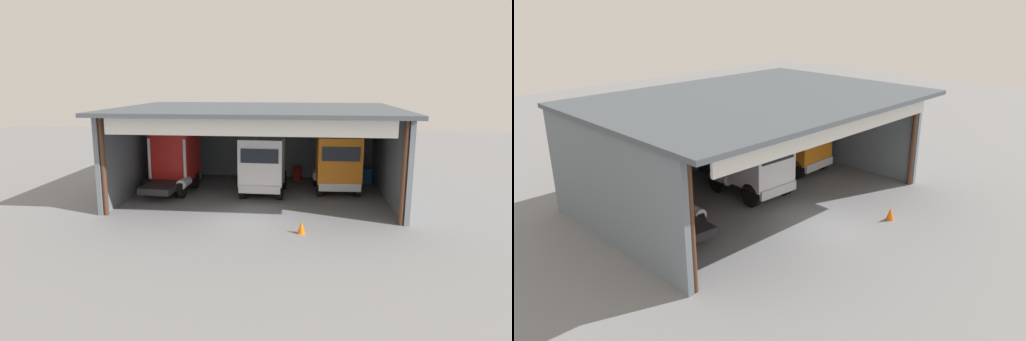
# 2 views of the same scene
# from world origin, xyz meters

# --- Properties ---
(ground_plane) EXTENTS (80.00, 80.00, 0.00)m
(ground_plane) POSITION_xyz_m (0.00, 0.00, 0.00)
(ground_plane) COLOR slate
(ground_plane) RESTS_ON ground
(workshop_shed) EXTENTS (15.25, 11.29, 5.09)m
(workshop_shed) POSITION_xyz_m (0.00, 5.83, 3.61)
(workshop_shed) COLOR slate
(workshop_shed) RESTS_ON ground
(truck_red_yard_outside) EXTENTS (2.62, 5.06, 3.45)m
(truck_red_yard_outside) POSITION_xyz_m (-5.14, 5.37, 1.82)
(truck_red_yard_outside) COLOR red
(truck_red_yard_outside) RESTS_ON ground
(truck_white_left_bay) EXTENTS (2.61, 5.31, 3.56)m
(truck_white_left_bay) POSITION_xyz_m (0.25, 4.78, 1.79)
(truck_white_left_bay) COLOR white
(truck_white_left_bay) RESTS_ON ground
(truck_orange_center_bay) EXTENTS (2.73, 4.67, 3.42)m
(truck_orange_center_bay) POSITION_xyz_m (4.55, 5.71, 1.78)
(truck_orange_center_bay) COLOR orange
(truck_orange_center_bay) RESTS_ON ground
(oil_drum) EXTENTS (0.58, 0.58, 0.88)m
(oil_drum) POSITION_xyz_m (2.19, 8.96, 0.44)
(oil_drum) COLOR #B21E19
(oil_drum) RESTS_ON ground
(tool_cart) EXTENTS (0.90, 0.60, 1.00)m
(tool_cart) POSITION_xyz_m (6.50, 8.59, 0.50)
(tool_cart) COLOR #1E59A5
(tool_cart) RESTS_ON ground
(traffic_cone) EXTENTS (0.36, 0.36, 0.56)m
(traffic_cone) POSITION_xyz_m (2.54, -1.49, 0.28)
(traffic_cone) COLOR orange
(traffic_cone) RESTS_ON ground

